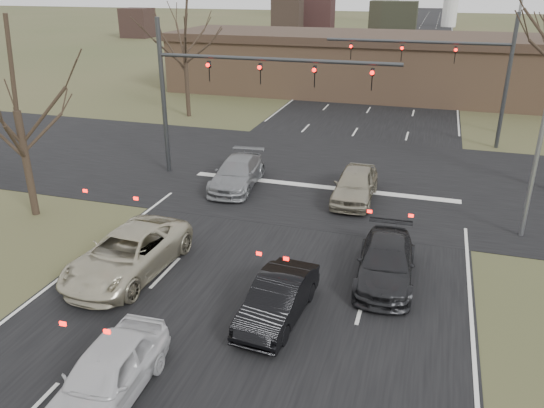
{
  "coord_description": "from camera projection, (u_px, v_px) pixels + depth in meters",
  "views": [
    {
      "loc": [
        4.98,
        -11.61,
        9.64
      ],
      "look_at": [
        -0.34,
        5.67,
        2.0
      ],
      "focal_mm": 35.0,
      "sensor_mm": 36.0,
      "label": 1
    }
  ],
  "objects": [
    {
      "name": "road_main",
      "position": [
        399.0,
        62.0,
        68.13
      ],
      "size": [
        14.0,
        300.0,
        0.02
      ],
      "primitive_type": "cube",
      "color": "black",
      "rests_on": "ground"
    },
    {
      "name": "car_silver_suv",
      "position": [
        128.0,
        254.0,
        18.65
      ],
      "size": [
        2.85,
        5.68,
        1.54
      ],
      "primitive_type": "imported",
      "rotation": [
        0.0,
        0.0,
        -0.05
      ],
      "color": "#BBB397",
      "rests_on": "ground"
    },
    {
      "name": "road_cross",
      "position": [
        329.0,
        174.0,
        28.52
      ],
      "size": [
        200.0,
        14.0,
        0.02
      ],
      "primitive_type": "cube",
      "color": "black",
      "rests_on": "ground"
    },
    {
      "name": "tree_left_near",
      "position": [
        8.0,
        64.0,
        21.16
      ],
      "size": [
        5.1,
        5.1,
        8.5
      ],
      "color": "black",
      "rests_on": "ground"
    },
    {
      "name": "car_grey_ahead",
      "position": [
        237.0,
        173.0,
        26.6
      ],
      "size": [
        2.42,
        5.1,
        1.44
      ],
      "primitive_type": "imported",
      "rotation": [
        0.0,
        0.0,
        0.08
      ],
      "color": "gray",
      "rests_on": "ground"
    },
    {
      "name": "car_black_hatch",
      "position": [
        278.0,
        299.0,
        16.17
      ],
      "size": [
        1.75,
        4.21,
        1.36
      ],
      "primitive_type": "imported",
      "rotation": [
        0.0,
        0.0,
        -0.08
      ],
      "color": "black",
      "rests_on": "ground"
    },
    {
      "name": "building",
      "position": [
        404.0,
        65.0,
        47.19
      ],
      "size": [
        42.4,
        10.4,
        5.3
      ],
      "color": "#886549",
      "rests_on": "ground"
    },
    {
      "name": "ground",
      "position": [
        225.0,
        342.0,
        15.32
      ],
      "size": [
        360.0,
        360.0,
        0.0
      ],
      "primitive_type": "plane",
      "color": "#3C4625",
      "rests_on": "ground"
    },
    {
      "name": "streetlight_right_near",
      "position": [
        543.0,
        100.0,
        19.56
      ],
      "size": [
        2.34,
        0.25,
        10.0
      ],
      "color": "gray",
      "rests_on": "ground"
    },
    {
      "name": "streetlight_right_far",
      "position": [
        510.0,
        48.0,
        34.39
      ],
      "size": [
        2.34,
        0.25,
        10.0
      ],
      "color": "gray",
      "rests_on": "ground"
    },
    {
      "name": "car_charcoal_sedan",
      "position": [
        386.0,
        262.0,
        18.25
      ],
      "size": [
        2.09,
        4.76,
        1.36
      ],
      "primitive_type": "imported",
      "rotation": [
        0.0,
        0.0,
        0.04
      ],
      "color": "black",
      "rests_on": "ground"
    },
    {
      "name": "mast_arm_near",
      "position": [
        221.0,
        81.0,
        26.21
      ],
      "size": [
        12.12,
        0.24,
        8.0
      ],
      "color": "#383A3D",
      "rests_on": "ground"
    },
    {
      "name": "car_white_sedan",
      "position": [
        106.0,
        375.0,
        12.98
      ],
      "size": [
        1.88,
        4.34,
        1.46
      ],
      "primitive_type": "imported",
      "rotation": [
        0.0,
        0.0,
        0.04
      ],
      "color": "silver",
      "rests_on": "ground"
    },
    {
      "name": "mast_arm_far",
      "position": [
        460.0,
        64.0,
        31.94
      ],
      "size": [
        11.12,
        0.24,
        8.0
      ],
      "color": "#383A3D",
      "rests_on": "ground"
    },
    {
      "name": "car_silver_ahead",
      "position": [
        355.0,
        184.0,
        24.95
      ],
      "size": [
        1.87,
        4.58,
        1.56
      ],
      "primitive_type": "imported",
      "rotation": [
        0.0,
        0.0,
        0.01
      ],
      "color": "gray",
      "rests_on": "ground"
    },
    {
      "name": "tree_left_far",
      "position": [
        183.0,
        15.0,
        37.99
      ],
      "size": [
        5.7,
        5.7,
        9.5
      ],
      "color": "black",
      "rests_on": "ground"
    }
  ]
}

